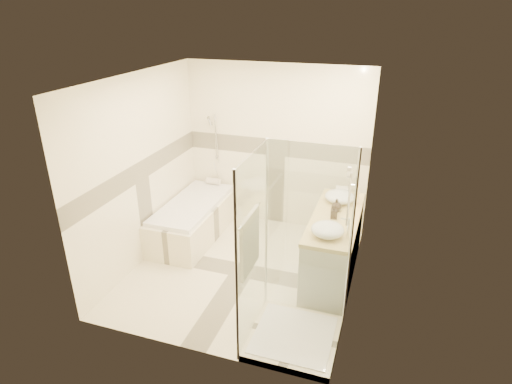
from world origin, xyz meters
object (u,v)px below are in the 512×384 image
(amenity_bottle_a, at_px, (334,212))
(vessel_sink_far, at_px, (328,230))
(shower_enclosure, at_px, (286,295))
(amenity_bottle_b, at_px, (337,205))
(vanity, at_px, (333,246))
(bathtub, at_px, (193,217))
(vessel_sink_near, at_px, (340,197))

(amenity_bottle_a, bearing_deg, vessel_sink_far, -90.00)
(shower_enclosure, distance_m, amenity_bottle_b, 1.50)
(vanity, relative_size, amenity_bottle_b, 9.90)
(amenity_bottle_a, xyz_separation_m, amenity_bottle_b, (0.00, 0.21, -0.00))
(vanity, xyz_separation_m, vessel_sink_far, (-0.02, -0.52, 0.50))
(vessel_sink_far, distance_m, amenity_bottle_b, 0.66)
(bathtub, distance_m, vessel_sink_far, 2.38)
(bathtub, distance_m, vanity, 2.18)
(vanity, xyz_separation_m, shower_enclosure, (-0.29, -1.27, 0.08))
(shower_enclosure, distance_m, amenity_bottle_a, 1.30)
(vessel_sink_far, bearing_deg, vanity, 87.80)
(shower_enclosure, bearing_deg, vessel_sink_near, 80.84)
(amenity_bottle_a, bearing_deg, amenity_bottle_b, 90.00)
(shower_enclosure, relative_size, vessel_sink_near, 5.25)
(amenity_bottle_b, bearing_deg, bathtub, 174.34)
(bathtub, height_order, shower_enclosure, shower_enclosure)
(bathtub, distance_m, amenity_bottle_b, 2.23)
(bathtub, bearing_deg, vessel_sink_near, 1.91)
(vessel_sink_far, xyz_separation_m, amenity_bottle_b, (0.00, 0.66, 0.01))
(vanity, height_order, shower_enclosure, shower_enclosure)
(vessel_sink_far, xyz_separation_m, amenity_bottle_a, (0.00, 0.45, 0.01))
(shower_enclosure, distance_m, vessel_sink_far, 0.90)
(vessel_sink_far, bearing_deg, amenity_bottle_b, 90.00)
(vanity, relative_size, vessel_sink_far, 4.31)
(vanity, height_order, amenity_bottle_a, amenity_bottle_a)
(vanity, bearing_deg, shower_enclosure, -102.97)
(vanity, bearing_deg, bathtub, 170.75)
(shower_enclosure, bearing_deg, vessel_sink_far, 70.01)
(vanity, bearing_deg, amenity_bottle_a, -105.45)
(amenity_bottle_b, bearing_deg, shower_enclosure, -100.95)
(vessel_sink_near, relative_size, vessel_sink_far, 1.03)
(vanity, height_order, amenity_bottle_b, amenity_bottle_b)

